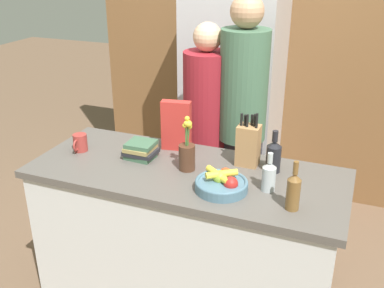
{
  "coord_description": "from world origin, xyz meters",
  "views": [
    {
      "loc": [
        0.83,
        -2.0,
        2.02
      ],
      "look_at": [
        0.0,
        0.09,
        1.04
      ],
      "focal_mm": 42.0,
      "sensor_mm": 36.0,
      "label": 1
    }
  ],
  "objects": [
    {
      "name": "bottle_wine",
      "position": [
        0.44,
        0.16,
        1.01
      ],
      "size": [
        0.08,
        0.08,
        0.23
      ],
      "color": "black",
      "rests_on": "kitchen_island"
    },
    {
      "name": "flower_vase",
      "position": [
        0.0,
        0.01,
        1.01
      ],
      "size": [
        0.09,
        0.09,
        0.31
      ],
      "color": "#4C2D1E",
      "rests_on": "kitchen_island"
    },
    {
      "name": "bottle_vinegar",
      "position": [
        0.6,
        -0.18,
        1.02
      ],
      "size": [
        0.06,
        0.06,
        0.24
      ],
      "color": "brown",
      "rests_on": "kitchen_island"
    },
    {
      "name": "person_in_blue",
      "position": [
        0.11,
        0.7,
        1.02
      ],
      "size": [
        0.31,
        0.31,
        1.78
      ],
      "rotation": [
        0.0,
        0.0,
        -0.3
      ],
      "color": "#383842",
      "rests_on": "ground_plane"
    },
    {
      "name": "cereal_box",
      "position": [
        -0.16,
        0.24,
        1.07
      ],
      "size": [
        0.18,
        0.09,
        0.3
      ],
      "color": "red",
      "rests_on": "kitchen_island"
    },
    {
      "name": "back_wall_wood",
      "position": [
        0.0,
        1.7,
        1.3
      ],
      "size": [
        2.91,
        0.12,
        2.6
      ],
      "color": "brown",
      "rests_on": "ground_plane"
    },
    {
      "name": "person_at_sink",
      "position": [
        -0.14,
        0.7,
        0.9
      ],
      "size": [
        0.31,
        0.31,
        1.6
      ],
      "rotation": [
        0.0,
        0.0,
        0.37
      ],
      "color": "#383842",
      "rests_on": "ground_plane"
    },
    {
      "name": "kitchen_island",
      "position": [
        0.0,
        0.0,
        0.46
      ],
      "size": [
        1.71,
        0.7,
        0.92
      ],
      "color": "silver",
      "rests_on": "ground_plane"
    },
    {
      "name": "fruit_bowl",
      "position": [
        0.25,
        -0.13,
        0.96
      ],
      "size": [
        0.26,
        0.26,
        0.1
      ],
      "color": "slate",
      "rests_on": "kitchen_island"
    },
    {
      "name": "bottle_oil",
      "position": [
        0.46,
        -0.05,
        1.0
      ],
      "size": [
        0.07,
        0.07,
        0.2
      ],
      "color": "#B2BCC1",
      "rests_on": "kitchen_island"
    },
    {
      "name": "coffee_mug",
      "position": [
        -0.68,
        0.01,
        0.97
      ],
      "size": [
        0.08,
        0.12,
        0.1
      ],
      "color": "#99332D",
      "rests_on": "kitchen_island"
    },
    {
      "name": "book_stack",
      "position": [
        -0.3,
        0.05,
        0.97
      ],
      "size": [
        0.18,
        0.16,
        0.1
      ],
      "color": "#3D6047",
      "rests_on": "kitchen_island"
    },
    {
      "name": "knife_block",
      "position": [
        0.29,
        0.2,
        1.04
      ],
      "size": [
        0.12,
        0.1,
        0.31
      ],
      "color": "#A87A4C",
      "rests_on": "kitchen_island"
    },
    {
      "name": "refrigerator",
      "position": [
        -0.14,
        1.34,
        0.93
      ],
      "size": [
        0.72,
        0.62,
        1.85
      ],
      "color": "#B7B7BC",
      "rests_on": "ground_plane"
    }
  ]
}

